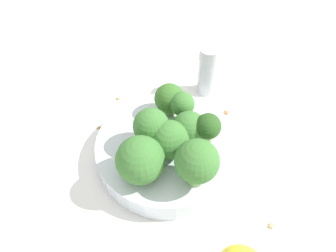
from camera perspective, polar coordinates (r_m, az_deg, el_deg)
ground_plane at (r=0.46m, az=0.00°, el=-5.26°), size 3.00×3.00×0.00m
bowl at (r=0.45m, az=0.00°, el=-4.11°), size 0.19×0.19×0.03m
broccoli_floret_0 at (r=0.37m, az=5.04°, el=-6.31°), size 0.05×0.05×0.07m
broccoli_floret_1 at (r=0.41m, az=-2.96°, el=-0.15°), size 0.05×0.05×0.06m
broccoli_floret_2 at (r=0.40m, az=0.67°, el=-2.40°), size 0.05×0.05×0.05m
broccoli_floret_3 at (r=0.41m, az=6.95°, el=-0.36°), size 0.03×0.03×0.05m
broccoli_floret_4 at (r=0.41m, az=3.74°, el=-0.89°), size 0.04×0.04×0.05m
broccoli_floret_5 at (r=0.38m, az=-4.84°, el=-5.96°), size 0.06×0.06×0.06m
broccoli_floret_6 at (r=0.44m, az=2.50°, el=3.66°), size 0.03×0.03×0.05m
broccoli_floret_7 at (r=0.45m, az=0.24°, el=4.70°), size 0.04×0.04×0.05m
pepper_shaker at (r=0.53m, az=6.94°, el=9.56°), size 0.03×0.03×0.08m
almond_crumb_0 at (r=0.51m, az=-7.39°, el=2.59°), size 0.01×0.01×0.01m
almond_crumb_1 at (r=0.42m, az=17.57°, el=-16.13°), size 0.01×0.01×0.01m
almond_crumb_2 at (r=0.54m, az=-8.69°, el=4.84°), size 0.01×0.01×0.01m
almond_crumb_3 at (r=0.52m, az=10.07°, el=2.46°), size 0.01×0.01×0.01m
almond_crumb_4 at (r=0.50m, az=-11.99°, el=-0.20°), size 0.00×0.01×0.01m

